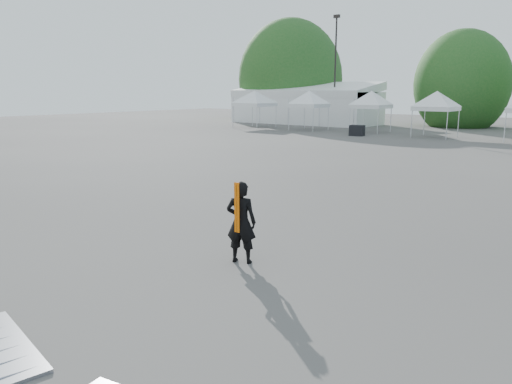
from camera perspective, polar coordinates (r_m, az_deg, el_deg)
The scene contains 11 objects.
ground at distance 11.64m, azimuth 1.73°, elevation -5.38°, with size 120.00×120.00×0.00m, color #474442.
marquee at distance 52.47m, azimuth 5.62°, elevation 9.97°, with size 15.00×6.25×4.23m.
light_pole_west at distance 49.56m, azimuth 9.05°, elevation 14.19°, with size 0.60×0.25×10.30m.
tree_far_w at distance 57.18m, azimuth 3.92°, elevation 12.70°, with size 4.80×4.80×7.30m.
tree_mid_w at distance 51.07m, azimuth 22.44°, elevation 11.33°, with size 4.16×4.16×6.33m.
tent_a at distance 46.26m, azimuth -0.18°, elevation 11.16°, with size 4.28×4.28×3.88m.
tent_b at distance 43.56m, azimuth 6.10°, elevation 11.07°, with size 3.75×3.75×3.88m.
tent_c at distance 42.00m, azimuth 13.07°, elevation 10.83°, with size 3.73×3.73×3.88m.
tent_d at distance 38.67m, azimuth 19.99°, elevation 10.40°, with size 3.84×3.84×3.88m.
man at distance 9.89m, azimuth -1.71°, elevation -3.46°, with size 0.71×0.60×1.66m.
crate_west at distance 38.65m, azimuth 11.47°, elevation 6.91°, with size 1.03×0.80×0.80m, color black.
Camera 1 is at (6.69, -8.91, 3.40)m, focal length 35.00 mm.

